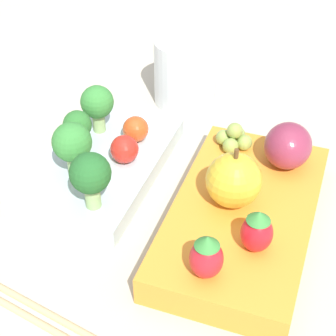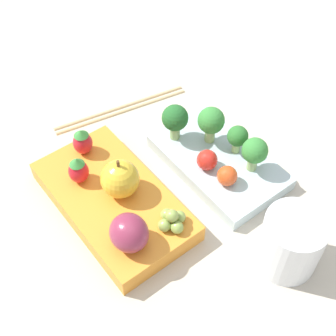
{
  "view_description": "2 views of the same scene",
  "coord_description": "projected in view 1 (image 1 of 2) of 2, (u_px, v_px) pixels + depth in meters",
  "views": [
    {
      "loc": [
        -0.36,
        -0.16,
        0.35
      ],
      "look_at": [
        0.0,
        -0.0,
        0.04
      ],
      "focal_mm": 60.0,
      "sensor_mm": 36.0,
      "label": 1
    },
    {
      "loc": [
        0.32,
        -0.21,
        0.49
      ],
      "look_at": [
        0.0,
        -0.0,
        0.04
      ],
      "focal_mm": 50.0,
      "sensor_mm": 36.0,
      "label": 2
    }
  ],
  "objects": [
    {
      "name": "broccoli_floret_3",
      "position": [
        90.0,
        175.0,
        0.47
      ],
      "size": [
        0.04,
        0.04,
        0.05
      ],
      "color": "#93B770",
      "rests_on": "bento_box_savoury"
    },
    {
      "name": "broccoli_floret_2",
      "position": [
        97.0,
        104.0,
        0.56
      ],
      "size": [
        0.03,
        0.03,
        0.05
      ],
      "color": "#93B770",
      "rests_on": "bento_box_savoury"
    },
    {
      "name": "grape_cluster",
      "position": [
        234.0,
        138.0,
        0.54
      ],
      "size": [
        0.04,
        0.04,
        0.03
      ],
      "color": "#8EA84C",
      "rests_on": "bento_box_fruit"
    },
    {
      "name": "bento_box_fruit",
      "position": [
        243.0,
        218.0,
        0.49
      ],
      "size": [
        0.22,
        0.13,
        0.03
      ],
      "color": "orange",
      "rests_on": "ground_plane"
    },
    {
      "name": "plum",
      "position": [
        288.0,
        146.0,
        0.51
      ],
      "size": [
        0.05,
        0.04,
        0.04
      ],
      "color": "#892D47",
      "rests_on": "bento_box_fruit"
    },
    {
      "name": "cherry_tomato_1",
      "position": [
        136.0,
        129.0,
        0.56
      ],
      "size": [
        0.03,
        0.03,
        0.03
      ],
      "color": "#DB4C1E",
      "rests_on": "bento_box_savoury"
    },
    {
      "name": "bento_box_savoury",
      "position": [
        102.0,
        165.0,
        0.55
      ],
      "size": [
        0.19,
        0.12,
        0.02
      ],
      "color": "silver",
      "rests_on": "ground_plane"
    },
    {
      "name": "strawberry_1",
      "position": [
        257.0,
        231.0,
        0.43
      ],
      "size": [
        0.03,
        0.03,
        0.04
      ],
      "color": "red",
      "rests_on": "bento_box_fruit"
    },
    {
      "name": "apple",
      "position": [
        234.0,
        180.0,
        0.47
      ],
      "size": [
        0.05,
        0.05,
        0.06
      ],
      "color": "gold",
      "rests_on": "bento_box_fruit"
    },
    {
      "name": "strawberry_0",
      "position": [
        206.0,
        256.0,
        0.41
      ],
      "size": [
        0.03,
        0.03,
        0.04
      ],
      "color": "red",
      "rests_on": "bento_box_fruit"
    },
    {
      "name": "chopsticks_pair",
      "position": [
        52.0,
        321.0,
        0.42
      ],
      "size": [
        0.04,
        0.21,
        0.01
      ],
      "color": "tan",
      "rests_on": "ground_plane"
    },
    {
      "name": "ground_plane",
      "position": [
        164.0,
        200.0,
        0.53
      ],
      "size": [
        4.0,
        4.0,
        0.0
      ],
      "primitive_type": "plane",
      "color": "#BCB29E"
    },
    {
      "name": "cherry_tomato_0",
      "position": [
        124.0,
        149.0,
        0.53
      ],
      "size": [
        0.03,
        0.03,
        0.03
      ],
      "color": "red",
      "rests_on": "bento_box_savoury"
    },
    {
      "name": "drinking_cup",
      "position": [
        185.0,
        71.0,
        0.64
      ],
      "size": [
        0.07,
        0.07,
        0.08
      ],
      "color": "silver",
      "rests_on": "ground_plane"
    },
    {
      "name": "broccoli_floret_1",
      "position": [
        72.0,
        144.0,
        0.5
      ],
      "size": [
        0.04,
        0.04,
        0.06
      ],
      "color": "#93B770",
      "rests_on": "bento_box_savoury"
    },
    {
      "name": "broccoli_floret_0",
      "position": [
        77.0,
        126.0,
        0.54
      ],
      "size": [
        0.03,
        0.03,
        0.04
      ],
      "color": "#93B770",
      "rests_on": "bento_box_savoury"
    }
  ]
}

